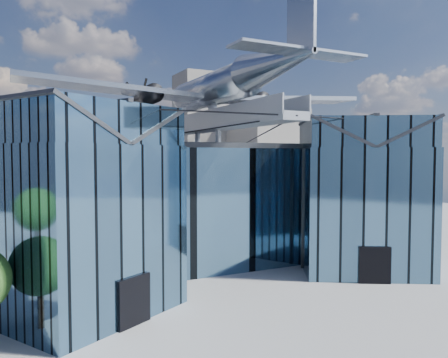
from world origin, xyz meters
name	(u,v)px	position (x,y,z in m)	size (l,w,h in m)	color
ground_plane	(237,282)	(0.00, 0.00, 0.00)	(120.00, 120.00, 0.00)	gray
museum	(203,197)	(0.00, 5.82, 5.54)	(32.88, 24.50, 17.60)	#446B8A
bg_towers	(108,150)	(1.45, 50.49, 10.01)	(77.00, 24.50, 26.00)	gray
tree_plaza_e	(412,213)	(21.82, 3.79, 3.20)	(3.58, 3.58, 4.73)	#382516
tree_side_e	(410,213)	(19.14, 1.70, 3.63)	(3.45, 3.45, 5.36)	#382516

